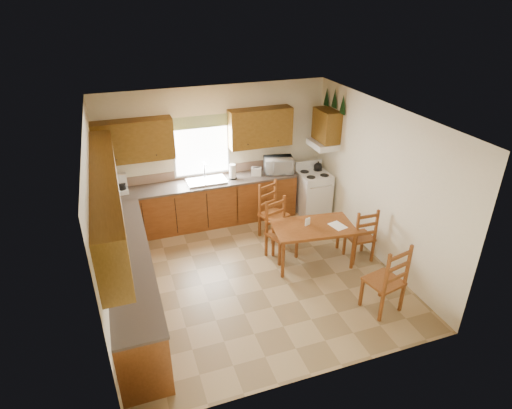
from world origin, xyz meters
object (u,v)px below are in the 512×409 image
object	(u,v)px
microwave	(278,165)
chair_near_right	(360,233)
chair_near_left	(385,277)
chair_far_left	(282,231)
chair_far_right	(274,212)
dining_table	(312,244)
stove	(313,194)

from	to	relation	value
microwave	chair_near_right	distance (m)	2.27
chair_near_left	chair_far_left	distance (m)	1.97
chair_near_left	chair_far_right	world-z (taller)	chair_near_left
dining_table	chair_near_right	xyz separation A→B (m)	(0.83, -0.16, 0.14)
dining_table	chair_near_left	xyz separation A→B (m)	(0.44, -1.44, 0.21)
chair_far_right	dining_table	bearing A→B (deg)	-94.19
stove	dining_table	xyz separation A→B (m)	(-0.80, -1.62, -0.09)
stove	chair_near_left	xyz separation A→B (m)	(-0.35, -3.06, 0.12)
microwave	chair_near_right	bearing A→B (deg)	-59.35
stove	chair_near_left	distance (m)	3.08
chair_near_left	chair_near_right	bearing A→B (deg)	-118.93
stove	chair_near_right	distance (m)	1.78
chair_near_left	dining_table	bearing A→B (deg)	-85.03
dining_table	chair_near_right	distance (m)	0.86
chair_near_right	chair_far_right	distance (m)	1.64
chair_near_left	microwave	bearing A→B (deg)	-96.72
chair_near_right	chair_far_right	xyz separation A→B (m)	(-1.15, 1.18, 0.03)
microwave	chair_near_left	world-z (taller)	microwave
microwave	stove	bearing A→B (deg)	-12.12
dining_table	chair_far_left	distance (m)	0.57
stove	microwave	world-z (taller)	microwave
chair_near_right	chair_far_right	size ratio (longest dim) A/B	0.94
dining_table	chair_near_left	distance (m)	1.52
stove	chair_far_left	bearing A→B (deg)	-133.93
chair_far_right	stove	bearing A→B (deg)	6.88
chair_near_left	chair_far_left	world-z (taller)	chair_near_left
microwave	chair_near_right	xyz separation A→B (m)	(0.71, -2.08, -0.57)
chair_far_right	chair_far_left	bearing A→B (deg)	-121.80
dining_table	chair_far_left	size ratio (longest dim) A/B	1.25
microwave	dining_table	size ratio (longest dim) A/B	0.40
microwave	chair_near_left	xyz separation A→B (m)	(0.32, -3.36, -0.51)
microwave	chair_far_right	distance (m)	1.14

